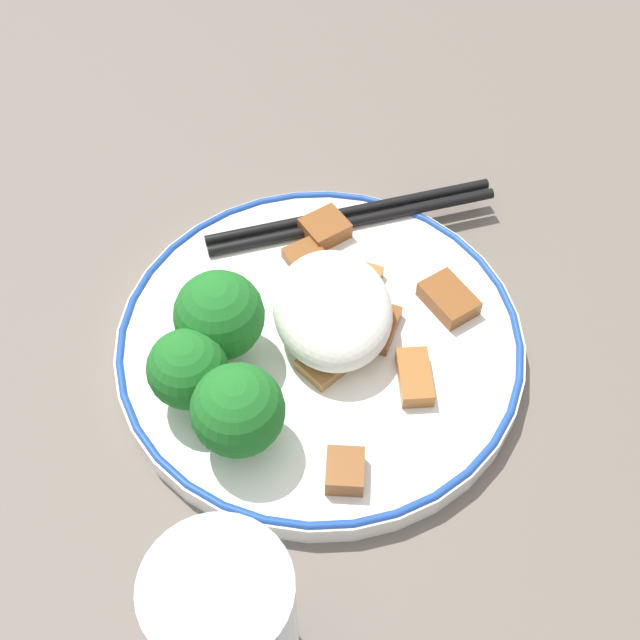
# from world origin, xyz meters

# --- Properties ---
(ground_plane) EXTENTS (3.00, 3.00, 0.00)m
(ground_plane) POSITION_xyz_m (0.00, 0.00, 0.00)
(ground_plane) COLOR #665B51
(plate) EXTENTS (0.26, 0.26, 0.02)m
(plate) POSITION_xyz_m (0.00, 0.00, 0.01)
(plate) COLOR white
(plate) RESTS_ON ground_plane
(rice_mound) EXTENTS (0.09, 0.07, 0.04)m
(rice_mound) POSITION_xyz_m (-0.01, 0.01, 0.04)
(rice_mound) COLOR white
(rice_mound) RESTS_ON plate
(broccoli_back_left) EXTENTS (0.06, 0.06, 0.06)m
(broccoli_back_left) POSITION_xyz_m (-0.00, -0.06, 0.05)
(broccoli_back_left) COLOR #72AD4C
(broccoli_back_left) RESTS_ON plate
(broccoli_back_center) EXTENTS (0.05, 0.05, 0.06)m
(broccoli_back_center) POSITION_xyz_m (0.03, -0.08, 0.05)
(broccoli_back_center) COLOR #72AD4C
(broccoli_back_center) RESTS_ON plate
(broccoli_back_right) EXTENTS (0.05, 0.05, 0.06)m
(broccoli_back_right) POSITION_xyz_m (0.06, -0.06, 0.05)
(broccoli_back_right) COLOR #72AD4C
(broccoli_back_right) RESTS_ON plate
(meat_near_front) EXTENTS (0.03, 0.04, 0.01)m
(meat_near_front) POSITION_xyz_m (-0.04, 0.03, 0.02)
(meat_near_front) COLOR #9E6633
(meat_near_front) RESTS_ON plate
(meat_near_left) EXTENTS (0.04, 0.03, 0.01)m
(meat_near_left) POSITION_xyz_m (-0.00, 0.04, 0.02)
(meat_near_left) COLOR brown
(meat_near_left) RESTS_ON plate
(meat_near_right) EXTENTS (0.04, 0.02, 0.01)m
(meat_near_right) POSITION_xyz_m (0.04, 0.05, 0.02)
(meat_near_right) COLOR #995B28
(meat_near_right) RESTS_ON plate
(meat_near_back) EXTENTS (0.04, 0.04, 0.01)m
(meat_near_back) POSITION_xyz_m (0.02, -0.00, 0.02)
(meat_near_back) COLOR #9E6633
(meat_near_back) RESTS_ON plate
(meat_on_rice_edge) EXTENTS (0.03, 0.03, 0.01)m
(meat_on_rice_edge) POSITION_xyz_m (-0.06, 0.00, 0.02)
(meat_on_rice_edge) COLOR brown
(meat_on_rice_edge) RESTS_ON plate
(meat_mid_left) EXTENTS (0.04, 0.04, 0.01)m
(meat_mid_left) POSITION_xyz_m (-0.01, 0.09, 0.02)
(meat_mid_left) COLOR brown
(meat_mid_left) RESTS_ON plate
(meat_mid_right) EXTENTS (0.03, 0.03, 0.01)m
(meat_mid_right) POSITION_xyz_m (0.10, 0.00, 0.02)
(meat_mid_right) COLOR brown
(meat_mid_right) RESTS_ON plate
(meat_far_scatter) EXTENTS (0.04, 0.04, 0.01)m
(meat_far_scatter) POSITION_xyz_m (-0.09, 0.02, 0.02)
(meat_far_scatter) COLOR brown
(meat_far_scatter) RESTS_ON plate
(chopsticks) EXTENTS (0.04, 0.21, 0.01)m
(chopsticks) POSITION_xyz_m (-0.10, 0.04, 0.02)
(chopsticks) COLOR black
(chopsticks) RESTS_ON plate
(drinking_glass) EXTENTS (0.07, 0.07, 0.11)m
(drinking_glass) POSITION_xyz_m (0.19, -0.07, 0.06)
(drinking_glass) COLOR silver
(drinking_glass) RESTS_ON ground_plane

